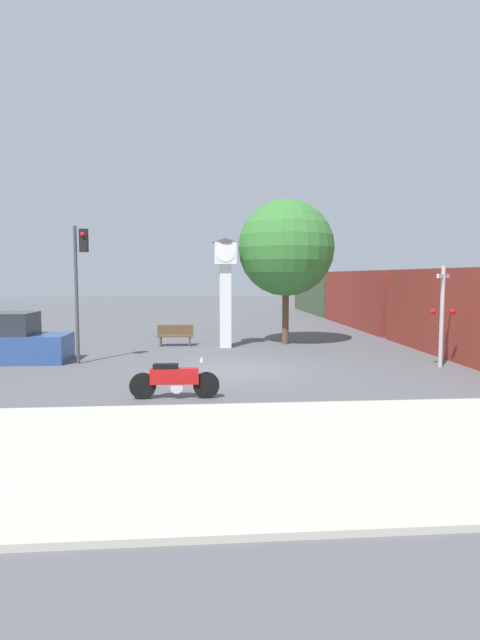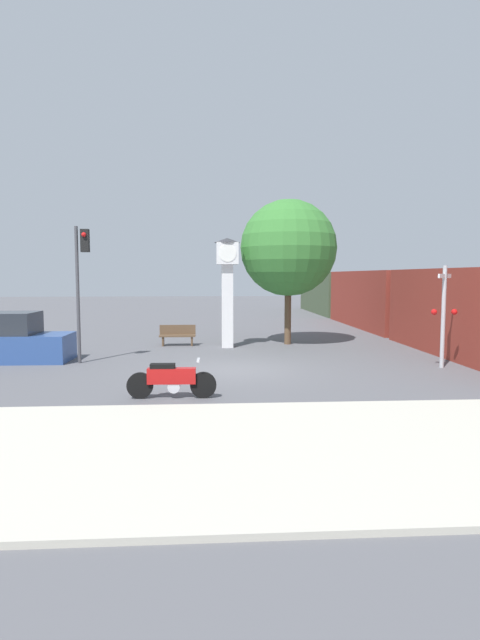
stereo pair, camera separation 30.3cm
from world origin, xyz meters
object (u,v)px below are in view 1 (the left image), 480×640
(motorcycle, at_px, (174,380))
(street_tree, at_px, (286,248))
(freight_train, at_px, (371,299))
(parked_car, at_px, (7,341))
(bench, at_px, (175,335))
(railroad_crossing_signal, at_px, (442,312))
(traffic_light, at_px, (80,270))
(clock_tower, at_px, (225,276))

(motorcycle, height_order, street_tree, street_tree)
(freight_train, xyz_separation_m, parked_car, (-17.46, -11.40, -0.95))
(motorcycle, height_order, bench, motorcycle)
(railroad_crossing_signal, bearing_deg, traffic_light, 172.16)
(traffic_light, xyz_separation_m, bench, (3.10, 4.26, -2.81))
(railroad_crossing_signal, height_order, parked_car, railroad_crossing_signal)
(clock_tower, bearing_deg, bench, 163.63)
(freight_train, xyz_separation_m, bench, (-11.62, -7.66, -1.21))
(motorcycle, xyz_separation_m, street_tree, (4.56, 9.84, 3.87))
(bench, bearing_deg, traffic_light, -125.98)
(motorcycle, distance_m, parked_car, 8.63)
(motorcycle, distance_m, street_tree, 11.51)
(clock_tower, relative_size, parked_car, 1.12)
(freight_train, height_order, railroad_crossing_signal, railroad_crossing_signal)
(traffic_light, relative_size, railroad_crossing_signal, 1.40)
(traffic_light, bearing_deg, parked_car, 169.32)
(motorcycle, bearing_deg, railroad_crossing_signal, 24.03)
(bench, bearing_deg, clock_tower, -16.37)
(motorcycle, distance_m, freight_train, 20.66)
(freight_train, bearing_deg, parked_car, -146.86)
(parked_car, bearing_deg, motorcycle, -42.38)
(street_tree, relative_size, parked_car, 1.54)
(clock_tower, bearing_deg, freight_train, 41.42)
(freight_train, relative_size, traffic_light, 7.14)
(clock_tower, xyz_separation_m, street_tree, (2.78, 0.81, 1.22))
(traffic_light, relative_size, parked_car, 1.14)
(freight_train, distance_m, parked_car, 20.88)
(freight_train, relative_size, bench, 21.62)
(clock_tower, distance_m, parked_car, 8.95)
(parked_car, bearing_deg, clock_tower, 22.02)
(freight_train, xyz_separation_m, railroad_crossing_signal, (-2.32, -13.63, 0.20))
(bench, bearing_deg, motorcycle, -87.45)
(railroad_crossing_signal, relative_size, bench, 2.16)
(clock_tower, xyz_separation_m, parked_car, (-8.05, -3.10, -2.38))
(railroad_crossing_signal, distance_m, bench, 11.14)
(motorcycle, bearing_deg, parked_car, 138.03)
(railroad_crossing_signal, relative_size, parked_car, 0.82)
(clock_tower, relative_size, bench, 2.96)
(street_tree, bearing_deg, railroad_crossing_signal, -54.94)
(freight_train, relative_size, street_tree, 5.31)
(clock_tower, xyz_separation_m, freight_train, (9.41, 8.30, -1.43))
(freight_train, xyz_separation_m, street_tree, (-6.63, -7.49, 2.65))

